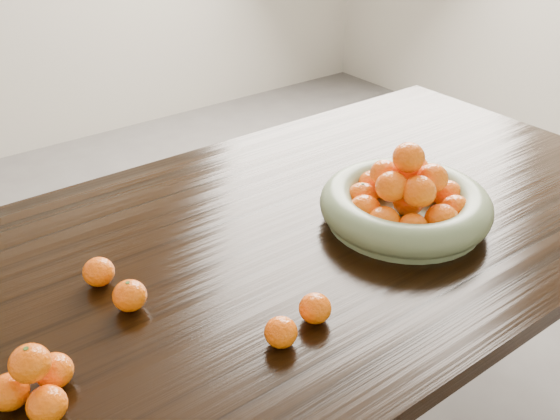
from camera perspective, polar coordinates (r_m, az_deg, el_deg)
dining_table at (r=1.40m, az=-0.45°, el=-5.67°), size 2.00×1.00×0.75m
fruit_bowl at (r=1.41m, az=11.39°, el=0.68°), size 0.38×0.38×0.19m
orange_pyramid at (r=1.03m, az=-21.48°, el=-14.43°), size 0.13×0.12×0.11m
loose_orange_0 at (r=1.17m, az=-13.58°, el=-7.62°), size 0.06×0.06×0.06m
loose_orange_1 at (r=1.06m, az=0.08°, el=-11.11°), size 0.06×0.06×0.05m
loose_orange_2 at (r=1.11m, az=3.23°, el=-8.97°), size 0.06×0.06×0.05m
loose_orange_3 at (r=1.24m, az=-16.25°, el=-5.45°), size 0.06×0.06×0.06m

